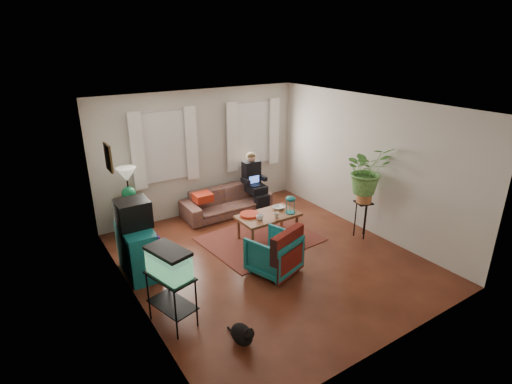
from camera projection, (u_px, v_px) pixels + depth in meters
floor at (269, 259)px, 6.86m from camera, size 4.50×5.00×0.01m
ceiling at (271, 106)px, 5.92m from camera, size 4.50×5.00×0.01m
wall_back at (201, 153)px, 8.34m from camera, size 4.50×0.01×2.60m
wall_front at (398, 254)px, 4.44m from camera, size 4.50×0.01×2.60m
wall_left at (130, 221)px, 5.24m from camera, size 0.01×5.00×2.60m
wall_right at (367, 165)px, 7.54m from camera, size 0.01×5.00×2.60m
window_left at (164, 147)px, 7.83m from camera, size 1.08×0.04×1.38m
window_right at (252, 134)px, 8.87m from camera, size 1.08×0.04×1.38m
curtains_left at (166, 148)px, 7.76m from camera, size 1.36×0.06×1.50m
curtains_right at (254, 135)px, 8.81m from camera, size 1.36×0.06×1.50m
picture_frame at (109, 158)px, 5.69m from camera, size 0.04×0.32×0.40m
area_rug at (260, 239)px, 7.51m from camera, size 2.12×1.76×0.01m
sofa at (226, 197)px, 8.49m from camera, size 1.90×0.77×0.74m
seated_person at (254, 183)px, 8.76m from camera, size 0.48×0.59×1.13m
side_table at (132, 217)px, 7.63m from camera, size 0.49×0.49×0.70m
table_lamp at (128, 185)px, 7.40m from camera, size 0.36×0.36×0.64m
dresser at (138, 251)px, 6.30m from camera, size 0.46×0.90×0.80m
crt_tv at (133, 213)px, 6.16m from camera, size 0.50×0.45×0.43m
aquarium_stand at (172, 299)px, 5.19m from camera, size 0.53×0.73×0.73m
aquarium at (169, 262)px, 4.99m from camera, size 0.48×0.66×0.39m
black_cat at (242, 333)px, 4.91m from camera, size 0.27×0.38×0.31m
armchair at (274, 252)px, 6.37m from camera, size 0.87×0.84×0.72m
serape_throw at (288, 249)px, 6.15m from camera, size 0.74×0.38×0.59m
coffee_table at (268, 226)px, 7.50m from camera, size 1.15×0.63×0.48m
cup_a at (260, 217)px, 7.19m from camera, size 0.13×0.13×0.10m
cup_b at (276, 215)px, 7.28m from camera, size 0.10×0.10×0.10m
bowl at (278, 208)px, 7.65m from camera, size 0.23×0.23×0.06m
snack_tray at (249, 214)px, 7.37m from camera, size 0.36×0.36×0.04m
birdcage at (290, 204)px, 7.44m from camera, size 0.19×0.19×0.33m
plant_stand at (362, 219)px, 7.51m from camera, size 0.37×0.37×0.71m
potted_plant at (366, 177)px, 7.20m from camera, size 0.96×0.88×0.90m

